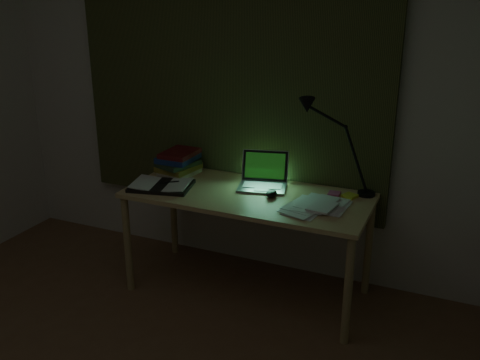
% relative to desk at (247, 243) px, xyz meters
% --- Properties ---
extents(wall_back, '(3.50, 0.00, 2.50)m').
position_rel_desk_xyz_m(wall_back, '(-0.30, 0.41, 0.90)').
color(wall_back, beige).
rests_on(wall_back, ground).
extents(curtain, '(2.20, 0.06, 2.00)m').
position_rel_desk_xyz_m(curtain, '(-0.30, 0.37, 1.10)').
color(curtain, '#31371B').
rests_on(curtain, wall_back).
extents(desk, '(1.52, 0.66, 0.69)m').
position_rel_desk_xyz_m(desk, '(0.00, 0.00, 0.00)').
color(desk, tan).
rests_on(desk, floor).
extents(laptop, '(0.37, 0.40, 0.22)m').
position_rel_desk_xyz_m(laptop, '(0.05, 0.11, 0.45)').
color(laptop, '#A2A2A6').
rests_on(laptop, desk).
extents(open_textbook, '(0.43, 0.35, 0.03)m').
position_rel_desk_xyz_m(open_textbook, '(-0.55, -0.12, 0.36)').
color(open_textbook, silver).
rests_on(open_textbook, desk).
extents(book_stack, '(0.26, 0.29, 0.18)m').
position_rel_desk_xyz_m(book_stack, '(-0.57, 0.15, 0.43)').
color(book_stack, silver).
rests_on(book_stack, desk).
extents(loose_papers, '(0.40, 0.41, 0.02)m').
position_rel_desk_xyz_m(loose_papers, '(0.45, -0.05, 0.35)').
color(loose_papers, silver).
rests_on(loose_papers, desk).
extents(mouse, '(0.08, 0.11, 0.04)m').
position_rel_desk_xyz_m(mouse, '(0.15, 0.01, 0.37)').
color(mouse, black).
rests_on(mouse, desk).
extents(sticky_yellow, '(0.10, 0.10, 0.02)m').
position_rel_desk_xyz_m(sticky_yellow, '(0.60, 0.19, 0.35)').
color(sticky_yellow, gold).
rests_on(sticky_yellow, desk).
extents(sticky_pink, '(0.07, 0.07, 0.02)m').
position_rel_desk_xyz_m(sticky_pink, '(0.50, 0.19, 0.35)').
color(sticky_pink, '#DE568C').
rests_on(sticky_pink, desk).
extents(desk_lamp, '(0.43, 0.36, 0.58)m').
position_rel_desk_xyz_m(desk_lamp, '(0.68, 0.27, 0.64)').
color(desk_lamp, black).
rests_on(desk_lamp, desk).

